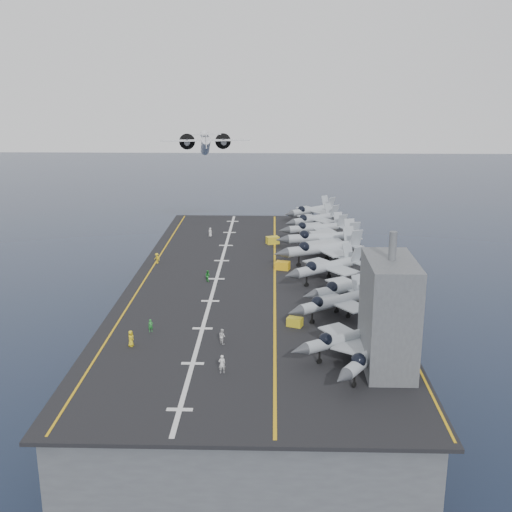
{
  "coord_description": "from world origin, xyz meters",
  "views": [
    {
      "loc": [
        2.7,
        -93.92,
        40.95
      ],
      "look_at": [
        0.0,
        4.0,
        13.0
      ],
      "focal_mm": 45.0,
      "sensor_mm": 36.0,
      "label": 1
    }
  ],
  "objects_px": {
    "island_superstructure": "(389,301)",
    "tow_cart_a": "(295,322)",
    "transport_plane": "(205,146)",
    "fighter_jet_0": "(371,354)"
  },
  "relations": [
    {
      "from": "island_superstructure",
      "to": "transport_plane",
      "type": "xyz_separation_m",
      "value": [
        -28.5,
        88.83,
        6.57
      ]
    },
    {
      "from": "island_superstructure",
      "to": "tow_cart_a",
      "type": "distance_m",
      "value": 16.23
    },
    {
      "from": "tow_cart_a",
      "to": "transport_plane",
      "type": "xyz_separation_m",
      "value": [
        -19.0,
        77.65,
        13.51
      ]
    },
    {
      "from": "fighter_jet_0",
      "to": "island_superstructure",
      "type": "bearing_deg",
      "value": 43.97
    },
    {
      "from": "island_superstructure",
      "to": "fighter_jet_0",
      "type": "distance_m",
      "value": 5.89
    },
    {
      "from": "tow_cart_a",
      "to": "transport_plane",
      "type": "distance_m",
      "value": 81.08
    },
    {
      "from": "island_superstructure",
      "to": "transport_plane",
      "type": "height_order",
      "value": "transport_plane"
    },
    {
      "from": "tow_cart_a",
      "to": "fighter_jet_0",
      "type": "bearing_deg",
      "value": -60.05
    },
    {
      "from": "island_superstructure",
      "to": "transport_plane",
      "type": "relative_size",
      "value": 0.66
    },
    {
      "from": "fighter_jet_0",
      "to": "tow_cart_a",
      "type": "xyz_separation_m",
      "value": [
        -7.53,
        13.07,
        -1.73
      ]
    }
  ]
}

